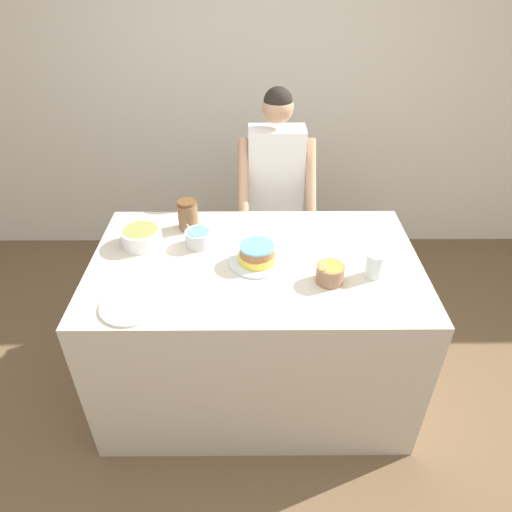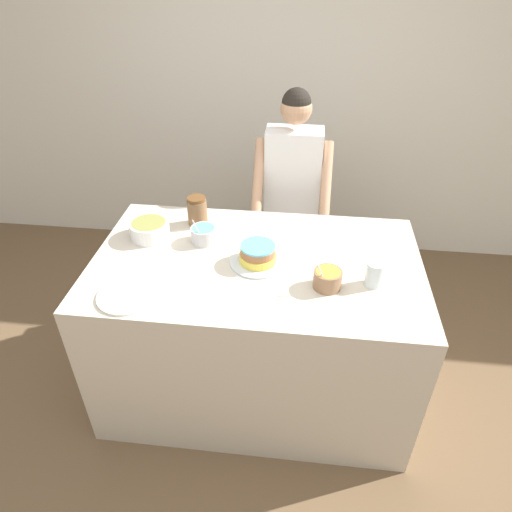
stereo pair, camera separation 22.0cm
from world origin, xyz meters
The scene contains 11 objects.
ground_plane centered at (0.00, 0.00, 0.00)m, with size 14.00×14.00×0.00m, color brown.
wall_back centered at (0.00, 2.11, 1.30)m, with size 10.00×0.05×2.60m.
counter centered at (0.00, 0.49, 0.46)m, with size 1.65×0.99×0.92m.
person_baker centered at (0.14, 1.30, 0.94)m, with size 0.47×0.43×1.55m.
cake centered at (0.01, 0.48, 0.96)m, with size 0.28×0.28×0.10m.
frosting_bowl_orange centered at (0.35, 0.32, 0.97)m, with size 0.13×0.13×0.14m.
frosting_bowl_blue centered at (-0.29, 0.63, 0.96)m, with size 0.14×0.14×0.15m.
frosting_bowl_olive centered at (-0.59, 0.64, 0.97)m, with size 0.21×0.21×0.09m.
drinking_glass centered at (0.56, 0.36, 0.98)m, with size 0.08×0.08×0.12m.
ceramic_plate centered at (-0.54, 0.15, 0.92)m, with size 0.27×0.27×0.01m.
stoneware_jar centered at (-0.37, 0.80, 1.00)m, with size 0.11×0.11×0.17m.
Camera 2 is at (0.21, -1.35, 2.25)m, focal length 32.00 mm.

